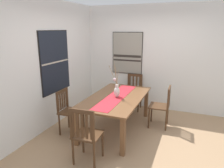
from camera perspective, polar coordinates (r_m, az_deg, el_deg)
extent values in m
cube|color=#A37F5B|center=(4.29, 5.34, -14.68)|extent=(6.40, 6.40, 0.03)
cube|color=silver|center=(4.66, -16.81, 5.05)|extent=(6.40, 0.12, 2.70)
cube|color=silver|center=(5.59, 11.16, 6.98)|extent=(0.12, 6.40, 2.70)
cube|color=brown|center=(4.34, 1.20, -3.67)|extent=(1.92, 1.05, 0.03)
cube|color=brown|center=(3.59, 2.97, -14.27)|extent=(0.08, 0.08, 0.70)
cube|color=brown|center=(5.15, 9.34, -5.14)|extent=(0.08, 0.08, 0.70)
cube|color=brown|center=(3.94, -9.72, -11.73)|extent=(0.08, 0.08, 0.70)
cube|color=brown|center=(5.39, 0.01, -4.00)|extent=(0.08, 0.08, 0.70)
cube|color=#B7232D|center=(4.34, 1.20, -3.41)|extent=(1.77, 0.36, 0.01)
ellipsoid|color=silver|center=(4.26, 1.33, -2.21)|extent=(0.14, 0.12, 0.22)
cylinder|color=silver|center=(4.22, 1.34, -0.53)|extent=(0.07, 0.07, 0.05)
cylinder|color=#997F5B|center=(4.21, 0.24, 2.52)|extent=(0.03, 0.19, 0.39)
cylinder|color=#997F5B|center=(4.11, 1.54, 1.75)|extent=(0.13, 0.08, 0.33)
cylinder|color=#997F5B|center=(4.14, 1.14, 2.32)|extent=(0.08, 0.02, 0.39)
cylinder|color=#997F5B|center=(4.10, 1.00, 2.57)|extent=(0.16, 0.01, 0.45)
sphere|color=silver|center=(4.17, 0.72, 1.32)|extent=(0.06, 0.06, 0.06)
cube|color=#4C301C|center=(4.35, -11.10, -7.42)|extent=(0.44, 0.44, 0.03)
cylinder|color=#4C301C|center=(4.51, -7.79, -9.74)|extent=(0.04, 0.04, 0.45)
cylinder|color=#4C301C|center=(4.23, -10.00, -11.63)|extent=(0.04, 0.04, 0.45)
cylinder|color=#4C301C|center=(4.67, -11.79, -9.03)|extent=(0.04, 0.04, 0.45)
cylinder|color=#4C301C|center=(4.40, -14.19, -10.77)|extent=(0.04, 0.04, 0.45)
cube|color=#4C301C|center=(4.51, -12.22, -3.58)|extent=(0.04, 0.04, 0.43)
cube|color=#4C301C|center=(4.22, -14.71, -5.02)|extent=(0.04, 0.04, 0.43)
cube|color=#4C301C|center=(4.31, -13.57, -1.94)|extent=(0.38, 0.05, 0.06)
cube|color=#4C301C|center=(4.49, -12.39, -3.86)|extent=(0.04, 0.02, 0.34)
cube|color=#4C301C|center=(4.43, -12.89, -4.16)|extent=(0.04, 0.02, 0.34)
cube|color=#4C301C|center=(4.37, -13.41, -4.46)|extent=(0.04, 0.02, 0.34)
cube|color=#4C301C|center=(4.31, -13.94, -4.77)|extent=(0.04, 0.02, 0.34)
cube|color=#4C301C|center=(4.25, -14.49, -5.09)|extent=(0.04, 0.02, 0.34)
cube|color=#4C301C|center=(3.44, -6.63, -13.61)|extent=(0.44, 0.44, 0.03)
cylinder|color=#4C301C|center=(3.76, -7.90, -15.09)|extent=(0.04, 0.04, 0.45)
cylinder|color=#4C301C|center=(3.64, -2.59, -16.12)|extent=(0.04, 0.04, 0.45)
cylinder|color=#4C301C|center=(3.49, -10.62, -17.81)|extent=(0.04, 0.04, 0.45)
cylinder|color=#4C301C|center=(3.35, -4.91, -19.10)|extent=(0.04, 0.04, 0.45)
cube|color=#4C301C|center=(3.24, -11.13, -10.50)|extent=(0.04, 0.04, 0.49)
cube|color=#4C301C|center=(3.10, -5.19, -11.57)|extent=(0.04, 0.04, 0.49)
cube|color=#4C301C|center=(3.08, -8.39, -7.44)|extent=(0.05, 0.38, 0.06)
cube|color=#4C301C|center=(3.24, -10.68, -10.83)|extent=(0.02, 0.04, 0.40)
cube|color=#4C301C|center=(3.20, -9.47, -11.05)|extent=(0.02, 0.04, 0.40)
cube|color=#4C301C|center=(3.17, -8.23, -11.28)|extent=(0.02, 0.04, 0.40)
cube|color=#4C301C|center=(3.14, -6.96, -11.51)|extent=(0.02, 0.04, 0.40)
cube|color=#4C301C|center=(3.11, -5.67, -11.73)|extent=(0.02, 0.04, 0.40)
cube|color=#4C301C|center=(5.53, 5.80, -2.30)|extent=(0.44, 0.44, 0.03)
cylinder|color=#4C301C|center=(5.41, 7.18, -5.43)|extent=(0.04, 0.04, 0.45)
cylinder|color=#4C301C|center=(5.48, 3.48, -5.05)|extent=(0.04, 0.04, 0.45)
cylinder|color=#4C301C|center=(5.74, 7.90, -4.23)|extent=(0.04, 0.04, 0.45)
cylinder|color=#4C301C|center=(5.81, 4.40, -3.89)|extent=(0.04, 0.04, 0.45)
cube|color=#4C301C|center=(5.61, 8.09, 0.36)|extent=(0.04, 0.04, 0.44)
cube|color=#4C301C|center=(5.69, 4.52, 0.66)|extent=(0.04, 0.04, 0.44)
cube|color=#4C301C|center=(5.60, 6.35, 2.41)|extent=(0.05, 0.38, 0.06)
cube|color=#4C301C|center=(5.62, 7.65, 0.25)|extent=(0.02, 0.04, 0.35)
cube|color=#4C301C|center=(5.64, 6.74, 0.33)|extent=(0.02, 0.04, 0.35)
cube|color=#4C301C|center=(5.66, 5.84, 0.40)|extent=(0.02, 0.04, 0.35)
cube|color=#4C301C|center=(5.68, 4.94, 0.47)|extent=(0.02, 0.04, 0.35)
cube|color=#4C301C|center=(4.67, 12.77, -5.93)|extent=(0.44, 0.44, 0.03)
cylinder|color=#4C301C|center=(4.62, 10.08, -9.24)|extent=(0.04, 0.04, 0.45)
cylinder|color=#4C301C|center=(4.94, 10.77, -7.60)|extent=(0.04, 0.04, 0.45)
cylinder|color=#4C301C|center=(4.58, 14.58, -9.70)|extent=(0.04, 0.04, 0.45)
cylinder|color=#4C301C|center=(4.91, 14.96, -8.01)|extent=(0.04, 0.04, 0.45)
cube|color=#4C301C|center=(4.41, 15.11, -4.15)|extent=(0.04, 0.04, 0.44)
cube|color=#4C301C|center=(4.75, 15.46, -2.79)|extent=(0.04, 0.04, 0.44)
cube|color=#4C301C|center=(4.53, 15.46, -1.18)|extent=(0.38, 0.05, 0.06)
cube|color=#4C301C|center=(4.44, 15.13, -4.22)|extent=(0.04, 0.02, 0.35)
cube|color=#4C301C|center=(4.51, 15.21, -3.92)|extent=(0.04, 0.02, 0.35)
cube|color=#4C301C|center=(4.59, 15.28, -3.63)|extent=(0.04, 0.02, 0.35)
cube|color=#4C301C|center=(4.66, 15.35, -3.34)|extent=(0.04, 0.02, 0.35)
cube|color=#4C301C|center=(4.73, 15.43, -3.06)|extent=(0.04, 0.02, 0.35)
cube|color=black|center=(4.71, -15.36, 5.85)|extent=(0.97, 0.04, 1.34)
cube|color=black|center=(4.69, -15.15, 5.84)|extent=(0.94, 0.01, 1.31)
cube|color=#B2A893|center=(4.69, -15.09, 5.80)|extent=(0.91, 0.00, 0.03)
cube|color=black|center=(5.68, 4.22, 8.44)|extent=(0.04, 0.83, 1.11)
cube|color=gray|center=(5.66, 4.15, 8.41)|extent=(0.01, 0.80, 1.08)
cube|color=#2D2823|center=(5.67, 4.12, 7.63)|extent=(0.00, 0.77, 0.06)
cube|color=#2D2823|center=(5.68, 4.10, 6.48)|extent=(0.00, 0.77, 0.04)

